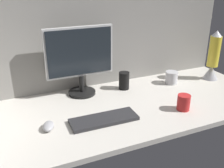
{
  "coord_description": "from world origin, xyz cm",
  "views": [
    {
      "loc": [
        -69.81,
        -129.36,
        74.43
      ],
      "look_at": [
        -9.72,
        0.0,
        14.0
      ],
      "focal_mm": 41.98,
      "sensor_mm": 36.0,
      "label": 1
    }
  ],
  "objects_px": {
    "mouse": "(48,126)",
    "monitor": "(80,58)",
    "keyboard": "(104,119)",
    "mug_black_travel": "(124,81)",
    "mug_red_plastic": "(184,102)",
    "mug_steel": "(171,78)",
    "lava_lamp": "(213,59)"
  },
  "relations": [
    {
      "from": "mug_black_travel",
      "to": "mug_red_plastic",
      "type": "bearing_deg",
      "value": -65.79
    },
    {
      "from": "mouse",
      "to": "lava_lamp",
      "type": "bearing_deg",
      "value": 28.44
    },
    {
      "from": "mug_steel",
      "to": "mug_red_plastic",
      "type": "height_order",
      "value": "mug_red_plastic"
    },
    {
      "from": "monitor",
      "to": "mug_red_plastic",
      "type": "height_order",
      "value": "monitor"
    },
    {
      "from": "monitor",
      "to": "mouse",
      "type": "bearing_deg",
      "value": -129.61
    },
    {
      "from": "monitor",
      "to": "mug_steel",
      "type": "bearing_deg",
      "value": -8.41
    },
    {
      "from": "keyboard",
      "to": "mug_steel",
      "type": "xyz_separation_m",
      "value": [
        0.65,
        0.3,
        0.03
      ]
    },
    {
      "from": "mug_steel",
      "to": "mug_red_plastic",
      "type": "bearing_deg",
      "value": -115.51
    },
    {
      "from": "lava_lamp",
      "to": "keyboard",
      "type": "bearing_deg",
      "value": -165.51
    },
    {
      "from": "mug_red_plastic",
      "to": "mug_black_travel",
      "type": "xyz_separation_m",
      "value": [
        -0.19,
        0.41,
        0.01
      ]
    },
    {
      "from": "mug_red_plastic",
      "to": "mug_black_travel",
      "type": "distance_m",
      "value": 0.45
    },
    {
      "from": "mug_red_plastic",
      "to": "lava_lamp",
      "type": "height_order",
      "value": "lava_lamp"
    },
    {
      "from": "keyboard",
      "to": "mug_red_plastic",
      "type": "xyz_separation_m",
      "value": [
        0.48,
        -0.07,
        0.04
      ]
    },
    {
      "from": "mouse",
      "to": "mug_red_plastic",
      "type": "bearing_deg",
      "value": 11.09
    },
    {
      "from": "keyboard",
      "to": "mug_black_travel",
      "type": "bearing_deg",
      "value": 51.3
    },
    {
      "from": "mug_steel",
      "to": "lava_lamp",
      "type": "relative_size",
      "value": 0.24
    },
    {
      "from": "monitor",
      "to": "mug_steel",
      "type": "xyz_separation_m",
      "value": [
        0.65,
        -0.1,
        -0.2
      ]
    },
    {
      "from": "monitor",
      "to": "mug_red_plastic",
      "type": "xyz_separation_m",
      "value": [
        0.48,
        -0.46,
        -0.2
      ]
    },
    {
      "from": "keyboard",
      "to": "mug_black_travel",
      "type": "xyz_separation_m",
      "value": [
        0.29,
        0.35,
        0.05
      ]
    },
    {
      "from": "mug_steel",
      "to": "lava_lamp",
      "type": "height_order",
      "value": "lava_lamp"
    },
    {
      "from": "keyboard",
      "to": "lava_lamp",
      "type": "height_order",
      "value": "lava_lamp"
    },
    {
      "from": "keyboard",
      "to": "mug_steel",
      "type": "distance_m",
      "value": 0.72
    },
    {
      "from": "monitor",
      "to": "mug_steel",
      "type": "distance_m",
      "value": 0.69
    },
    {
      "from": "keyboard",
      "to": "mouse",
      "type": "distance_m",
      "value": 0.3
    },
    {
      "from": "mouse",
      "to": "lava_lamp",
      "type": "distance_m",
      "value": 1.3
    },
    {
      "from": "mug_black_travel",
      "to": "lava_lamp",
      "type": "distance_m",
      "value": 0.7
    },
    {
      "from": "lava_lamp",
      "to": "mug_black_travel",
      "type": "bearing_deg",
      "value": 172.06
    },
    {
      "from": "mug_black_travel",
      "to": "lava_lamp",
      "type": "height_order",
      "value": "lava_lamp"
    },
    {
      "from": "keyboard",
      "to": "mouse",
      "type": "height_order",
      "value": "mouse"
    },
    {
      "from": "mouse",
      "to": "monitor",
      "type": "bearing_deg",
      "value": 69.44
    },
    {
      "from": "mug_red_plastic",
      "to": "monitor",
      "type": "bearing_deg",
      "value": 136.3
    },
    {
      "from": "keyboard",
      "to": "lava_lamp",
      "type": "bearing_deg",
      "value": 15.68
    }
  ]
}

